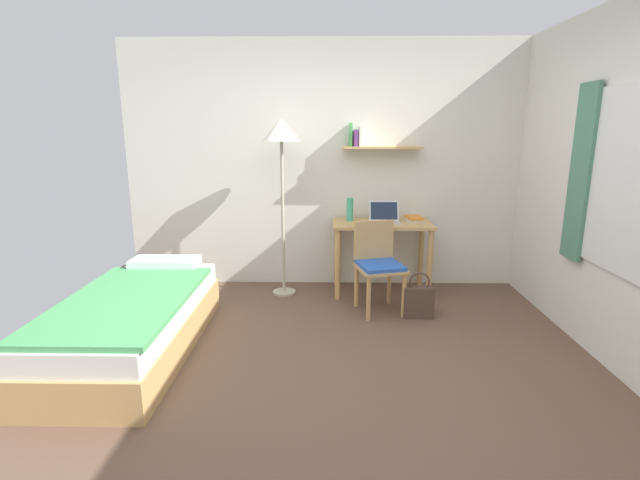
{
  "coord_description": "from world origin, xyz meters",
  "views": [
    {
      "loc": [
        -0.03,
        -3.04,
        1.7
      ],
      "look_at": [
        -0.09,
        0.51,
        0.85
      ],
      "focal_mm": 26.27,
      "sensor_mm": 36.0,
      "label": 1
    }
  ],
  "objects_px": {
    "book_stack": "(414,219)",
    "handbag": "(419,301)",
    "bed": "(135,322)",
    "laptop": "(384,217)",
    "desk": "(382,236)",
    "desk_chair": "(378,262)",
    "water_bottle": "(350,209)",
    "standing_lamp": "(281,141)"
  },
  "relations": [
    {
      "from": "book_stack",
      "to": "handbag",
      "type": "distance_m",
      "value": 0.97
    },
    {
      "from": "bed",
      "to": "laptop",
      "type": "relative_size",
      "value": 6.14
    },
    {
      "from": "laptop",
      "to": "handbag",
      "type": "relative_size",
      "value": 0.72
    },
    {
      "from": "desk",
      "to": "handbag",
      "type": "xyz_separation_m",
      "value": [
        0.27,
        -0.69,
        -0.45
      ]
    },
    {
      "from": "desk_chair",
      "to": "handbag",
      "type": "height_order",
      "value": "desk_chair"
    },
    {
      "from": "handbag",
      "to": "water_bottle",
      "type": "bearing_deg",
      "value": 128.66
    },
    {
      "from": "desk",
      "to": "book_stack",
      "type": "distance_m",
      "value": 0.38
    },
    {
      "from": "bed",
      "to": "book_stack",
      "type": "distance_m",
      "value": 2.84
    },
    {
      "from": "desk",
      "to": "water_bottle",
      "type": "bearing_deg",
      "value": 167.8
    },
    {
      "from": "desk",
      "to": "handbag",
      "type": "relative_size",
      "value": 2.34
    },
    {
      "from": "desk",
      "to": "desk_chair",
      "type": "distance_m",
      "value": 0.52
    },
    {
      "from": "bed",
      "to": "laptop",
      "type": "xyz_separation_m",
      "value": [
        2.07,
        1.41,
        0.57
      ]
    },
    {
      "from": "standing_lamp",
      "to": "book_stack",
      "type": "xyz_separation_m",
      "value": [
        1.36,
        0.11,
        -0.79
      ]
    },
    {
      "from": "bed",
      "to": "book_stack",
      "type": "bearing_deg",
      "value": 31.11
    },
    {
      "from": "desk_chair",
      "to": "book_stack",
      "type": "relative_size",
      "value": 3.62
    },
    {
      "from": "desk",
      "to": "water_bottle",
      "type": "relative_size",
      "value": 4.2
    },
    {
      "from": "bed",
      "to": "water_bottle",
      "type": "distance_m",
      "value": 2.35
    },
    {
      "from": "bed",
      "to": "book_stack",
      "type": "relative_size",
      "value": 8.24
    },
    {
      "from": "desk",
      "to": "laptop",
      "type": "distance_m",
      "value": 0.2
    },
    {
      "from": "desk_chair",
      "to": "water_bottle",
      "type": "bearing_deg",
      "value": 113.26
    },
    {
      "from": "handbag",
      "to": "standing_lamp",
      "type": "bearing_deg",
      "value": 154.39
    },
    {
      "from": "laptop",
      "to": "standing_lamp",
      "type": "bearing_deg",
      "value": -175.43
    },
    {
      "from": "desk",
      "to": "handbag",
      "type": "bearing_deg",
      "value": -68.18
    },
    {
      "from": "standing_lamp",
      "to": "book_stack",
      "type": "bearing_deg",
      "value": 4.79
    },
    {
      "from": "water_bottle",
      "to": "book_stack",
      "type": "bearing_deg",
      "value": -2.02
    },
    {
      "from": "book_stack",
      "to": "standing_lamp",
      "type": "bearing_deg",
      "value": -175.21
    },
    {
      "from": "desk",
      "to": "desk_chair",
      "type": "xyz_separation_m",
      "value": [
        -0.09,
        -0.5,
        -0.14
      ]
    },
    {
      "from": "desk",
      "to": "bed",
      "type": "bearing_deg",
      "value": -145.83
    },
    {
      "from": "laptop",
      "to": "handbag",
      "type": "distance_m",
      "value": 0.99
    },
    {
      "from": "water_bottle",
      "to": "desk_chair",
      "type": "bearing_deg",
      "value": -66.74
    },
    {
      "from": "bed",
      "to": "book_stack",
      "type": "height_order",
      "value": "book_stack"
    },
    {
      "from": "water_bottle",
      "to": "handbag",
      "type": "xyz_separation_m",
      "value": [
        0.61,
        -0.76,
        -0.72
      ]
    },
    {
      "from": "desk",
      "to": "laptop",
      "type": "height_order",
      "value": "laptop"
    },
    {
      "from": "water_bottle",
      "to": "book_stack",
      "type": "distance_m",
      "value": 0.67
    },
    {
      "from": "desk",
      "to": "laptop",
      "type": "xyz_separation_m",
      "value": [
        0.02,
        0.02,
        0.2
      ]
    },
    {
      "from": "laptop",
      "to": "book_stack",
      "type": "distance_m",
      "value": 0.32
    },
    {
      "from": "book_stack",
      "to": "desk_chair",
      "type": "bearing_deg",
      "value": -127.64
    },
    {
      "from": "desk",
      "to": "standing_lamp",
      "type": "distance_m",
      "value": 1.41
    },
    {
      "from": "laptop",
      "to": "bed",
      "type": "bearing_deg",
      "value": -145.76
    },
    {
      "from": "book_stack",
      "to": "laptop",
      "type": "bearing_deg",
      "value": -174.52
    },
    {
      "from": "standing_lamp",
      "to": "bed",
      "type": "bearing_deg",
      "value": -127.85
    },
    {
      "from": "standing_lamp",
      "to": "laptop",
      "type": "xyz_separation_m",
      "value": [
        1.04,
        0.08,
        -0.76
      ]
    }
  ]
}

